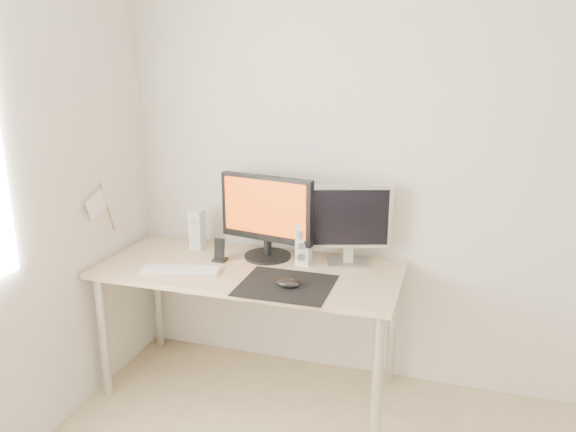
# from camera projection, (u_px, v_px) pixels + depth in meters

# --- Properties ---
(wall_back) EXTENTS (3.50, 0.00, 3.50)m
(wall_back) POSITION_uv_depth(u_px,v_px,m) (440.00, 168.00, 2.92)
(wall_back) COLOR white
(wall_back) RESTS_ON ground
(mousepad) EXTENTS (0.45, 0.40, 0.00)m
(mousepad) POSITION_uv_depth(u_px,v_px,m) (286.00, 285.00, 2.75)
(mousepad) COLOR black
(mousepad) RESTS_ON desk
(mouse) EXTENTS (0.12, 0.07, 0.04)m
(mouse) POSITION_uv_depth(u_px,v_px,m) (288.00, 283.00, 2.71)
(mouse) COLOR black
(mouse) RESTS_ON mousepad
(desk) EXTENTS (1.60, 0.70, 0.73)m
(desk) POSITION_uv_depth(u_px,v_px,m) (249.00, 281.00, 3.01)
(desk) COLOR #D1B587
(desk) RESTS_ON ground
(main_monitor) EXTENTS (0.55, 0.30, 0.47)m
(main_monitor) POSITION_uv_depth(u_px,v_px,m) (267.00, 214.00, 3.05)
(main_monitor) COLOR black
(main_monitor) RESTS_ON desk
(second_monitor) EXTENTS (0.44, 0.22, 0.43)m
(second_monitor) POSITION_uv_depth(u_px,v_px,m) (349.00, 221.00, 2.97)
(second_monitor) COLOR #B1B1B3
(second_monitor) RESTS_ON desk
(speaker_left) EXTENTS (0.07, 0.09, 0.23)m
(speaker_left) POSITION_uv_depth(u_px,v_px,m) (197.00, 230.00, 3.25)
(speaker_left) COLOR silver
(speaker_left) RESTS_ON desk
(speaker_right) EXTENTS (0.07, 0.09, 0.23)m
(speaker_right) POSITION_uv_depth(u_px,v_px,m) (304.00, 244.00, 3.00)
(speaker_right) COLOR silver
(speaker_right) RESTS_ON desk
(keyboard) EXTENTS (0.44, 0.20, 0.02)m
(keyboard) POSITION_uv_depth(u_px,v_px,m) (181.00, 269.00, 2.93)
(keyboard) COLOR silver
(keyboard) RESTS_ON desk
(phone_dock) EXTENTS (0.07, 0.06, 0.13)m
(phone_dock) POSITION_uv_depth(u_px,v_px,m) (220.00, 254.00, 3.06)
(phone_dock) COLOR black
(phone_dock) RESTS_ON desk
(pennant) EXTENTS (0.01, 0.23, 0.29)m
(pennant) POSITION_uv_depth(u_px,v_px,m) (100.00, 205.00, 2.99)
(pennant) COLOR #A57F54
(pennant) RESTS_ON wall_left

